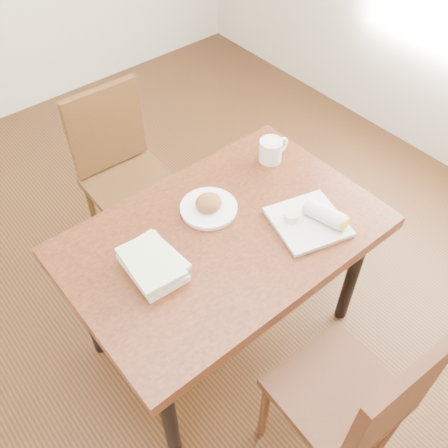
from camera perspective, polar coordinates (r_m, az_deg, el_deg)
ground at (r=2.61m, az=-0.00°, el=-12.08°), size 4.00×5.00×0.01m
room_walls at (r=1.46m, az=-0.00°, el=22.70°), size 4.02×5.02×2.80m
table at (r=2.06m, az=-0.00°, el=-2.48°), size 1.26×0.83×0.75m
chair_near at (r=1.90m, az=15.06°, el=-18.99°), size 0.44×0.44×0.95m
chair_far at (r=2.65m, az=-11.56°, el=6.41°), size 0.43×0.43×0.95m
plate_scone at (r=2.07m, az=-1.76°, el=2.04°), size 0.24×0.24×0.08m
coffee_mug at (r=2.30m, az=5.45°, el=8.46°), size 0.16×0.11×0.11m
plate_burrito at (r=2.04m, az=10.17°, el=0.51°), size 0.34×0.34×0.09m
book_stack at (r=1.87m, az=-8.17°, el=-4.49°), size 0.21×0.28×0.07m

